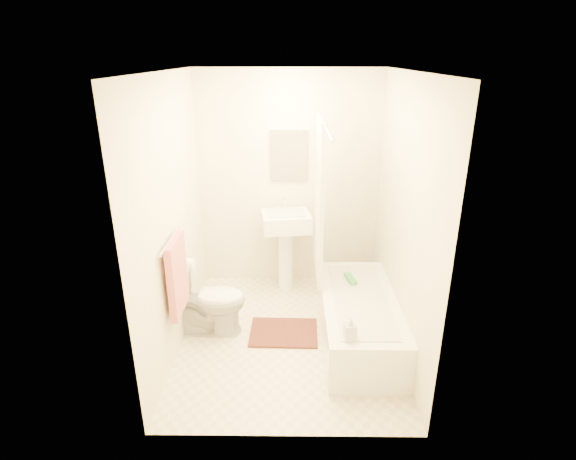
{
  "coord_description": "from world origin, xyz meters",
  "views": [
    {
      "loc": [
        0.04,
        -3.62,
        2.53
      ],
      "look_at": [
        0.0,
        0.25,
        1.0
      ],
      "focal_mm": 28.0,
      "sensor_mm": 36.0,
      "label": 1
    }
  ],
  "objects_px": {
    "toilet": "(209,300)",
    "sink": "(286,248)",
    "bathtub": "(359,319)",
    "soap_bottle": "(350,328)",
    "bath_mat": "(284,332)"
  },
  "relations": [
    {
      "from": "toilet",
      "to": "sink",
      "type": "height_order",
      "value": "sink"
    },
    {
      "from": "sink",
      "to": "bathtub",
      "type": "xyz_separation_m",
      "value": [
        0.69,
        -0.98,
        -0.28
      ]
    },
    {
      "from": "toilet",
      "to": "soap_bottle",
      "type": "xyz_separation_m",
      "value": [
        1.24,
        -0.75,
        0.19
      ]
    },
    {
      "from": "toilet",
      "to": "bathtub",
      "type": "xyz_separation_m",
      "value": [
        1.41,
        -0.12,
        -0.13
      ]
    },
    {
      "from": "sink",
      "to": "bath_mat",
      "type": "xyz_separation_m",
      "value": [
        -0.01,
        -0.91,
        -0.49
      ]
    },
    {
      "from": "bathtub",
      "to": "sink",
      "type": "bearing_deg",
      "value": 125.41
    },
    {
      "from": "bathtub",
      "to": "bath_mat",
      "type": "xyz_separation_m",
      "value": [
        -0.7,
        0.07,
        -0.21
      ]
    },
    {
      "from": "toilet",
      "to": "bath_mat",
      "type": "relative_size",
      "value": 1.08
    },
    {
      "from": "toilet",
      "to": "sink",
      "type": "relative_size",
      "value": 0.7
    },
    {
      "from": "bathtub",
      "to": "toilet",
      "type": "bearing_deg",
      "value": 175.2
    },
    {
      "from": "sink",
      "to": "soap_bottle",
      "type": "xyz_separation_m",
      "value": [
        0.52,
        -1.61,
        0.03
      ]
    },
    {
      "from": "bathtub",
      "to": "bath_mat",
      "type": "relative_size",
      "value": 2.38
    },
    {
      "from": "toilet",
      "to": "bath_mat",
      "type": "height_order",
      "value": "toilet"
    },
    {
      "from": "sink",
      "to": "bathtub",
      "type": "distance_m",
      "value": 1.23
    },
    {
      "from": "sink",
      "to": "bath_mat",
      "type": "height_order",
      "value": "sink"
    }
  ]
}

